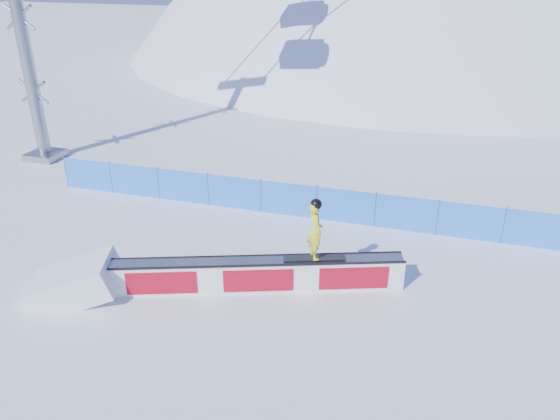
% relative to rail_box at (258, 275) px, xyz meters
% --- Properties ---
extents(ground, '(160.00, 160.00, 0.00)m').
position_rel_rail_box_xyz_m(ground, '(1.48, 0.22, -0.46)').
color(ground, white).
rests_on(ground, ground).
extents(snow_hill, '(64.00, 64.00, 64.00)m').
position_rel_rail_box_xyz_m(snow_hill, '(1.48, 42.22, -18.46)').
color(snow_hill, white).
rests_on(snow_hill, ground).
extents(safety_fence, '(22.05, 0.05, 1.30)m').
position_rel_rail_box_xyz_m(safety_fence, '(1.48, 4.72, 0.14)').
color(safety_fence, '#2A7EEF').
rests_on(safety_fence, ground).
extents(rail_box, '(7.58, 3.15, 0.94)m').
position_rel_rail_box_xyz_m(rail_box, '(0.00, 0.00, 0.00)').
color(rail_box, white).
rests_on(rail_box, ground).
extents(snow_ramp, '(2.78, 2.23, 1.51)m').
position_rel_rail_box_xyz_m(snow_ramp, '(-4.63, -1.64, -0.46)').
color(snow_ramp, white).
rests_on(snow_ramp, ground).
extents(snowboarder, '(1.66, 0.84, 1.73)m').
position_rel_rail_box_xyz_m(snowboarder, '(1.42, 0.51, 1.33)').
color(snowboarder, black).
rests_on(snowboarder, rail_box).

